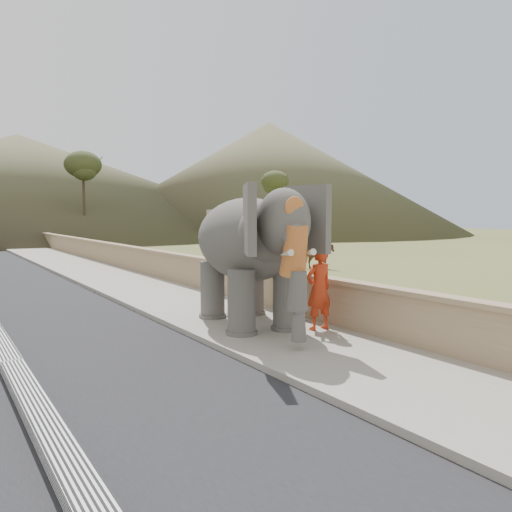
{
  "coord_description": "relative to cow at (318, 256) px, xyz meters",
  "views": [
    {
      "loc": [
        -6.05,
        -8.66,
        2.66
      ],
      "look_at": [
        0.2,
        0.88,
        1.7
      ],
      "focal_mm": 35.0,
      "sensor_mm": 36.0,
      "label": 1
    }
  ],
  "objects": [
    {
      "name": "bus_orange",
      "position": [
        18.56,
        23.84,
        0.93
      ],
      "size": [
        11.26,
        5.49,
        3.1
      ],
      "primitive_type": "cube",
      "rotation": [
        0.0,
        0.0,
        1.86
      ],
      "color": "#C74E23",
      "rests_on": "ground"
    },
    {
      "name": "distant_car",
      "position": [
        10.51,
        23.87,
        0.1
      ],
      "size": [
        4.48,
        2.53,
        1.44
      ],
      "primitive_type": "imported",
      "rotation": [
        0.0,
        0.0,
        1.37
      ],
      "color": "silver",
      "rests_on": "ground"
    },
    {
      "name": "hill_far",
      "position": [
        -4.73,
        60.12,
        6.38
      ],
      "size": [
        80.0,
        80.0,
        14.0
      ],
      "primitive_type": "cone",
      "color": "brown",
      "rests_on": "ground"
    },
    {
      "name": "hill_right",
      "position": [
        26.27,
        42.12,
        7.38
      ],
      "size": [
        56.0,
        56.0,
        16.0
      ],
      "primitive_type": "cone",
      "color": "brown",
      "rests_on": "ground"
    },
    {
      "name": "ground",
      "position": [
        -9.73,
        -9.88,
        -0.62
      ],
      "size": [
        160.0,
        160.0,
        0.0
      ],
      "primitive_type": "plane",
      "color": "olive",
      "rests_on": "ground"
    },
    {
      "name": "parapet",
      "position": [
        -8.08,
        0.12,
        -0.07
      ],
      "size": [
        0.3,
        120.0,
        1.1
      ],
      "primitive_type": "cube",
      "color": "tan",
      "rests_on": "ground"
    },
    {
      "name": "bus_white",
      "position": [
        12.33,
        23.12,
        0.93
      ],
      "size": [
        11.26,
        4.26,
        3.1
      ],
      "primitive_type": "cube",
      "rotation": [
        0.0,
        0.0,
        1.41
      ],
      "color": "white",
      "rests_on": "ground"
    },
    {
      "name": "elephant_and_man",
      "position": [
        -9.71,
        -8.97,
        1.04
      ],
      "size": [
        2.77,
        4.48,
        3.04
      ],
      "color": "#615D57",
      "rests_on": "ground"
    },
    {
      "name": "walkway",
      "position": [
        -9.73,
        0.12,
        -0.54
      ],
      "size": [
        3.0,
        120.0,
        0.15
      ],
      "primitive_type": "cube",
      "color": "#9E9687",
      "rests_on": "ground"
    },
    {
      "name": "trees",
      "position": [
        -10.51,
        17.84,
        3.29
      ],
      "size": [
        42.23,
        43.18,
        8.66
      ],
      "color": "#473828",
      "rests_on": "ground"
    },
    {
      "name": "cow",
      "position": [
        0.0,
        0.0,
        0.0
      ],
      "size": [
        1.59,
        1.34,
        1.23
      ],
      "primitive_type": "imported",
      "rotation": [
        0.0,
        0.0,
        1.01
      ],
      "color": "brown",
      "rests_on": "ground"
    }
  ]
}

